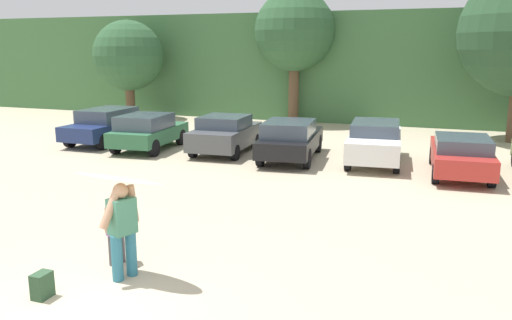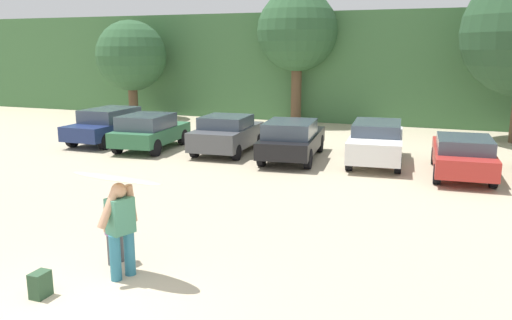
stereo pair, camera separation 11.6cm
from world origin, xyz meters
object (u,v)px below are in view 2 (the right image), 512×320
parked_car_forest_green (150,131)px  backpack_dropped (40,285)px  parked_car_dark_gray (227,134)px  parked_car_navy (109,124)px  parked_car_white (376,141)px  person_adult (121,225)px  person_child (114,229)px  parked_car_black (292,139)px  surfboard_cream (116,178)px  parked_car_red (463,155)px

parked_car_forest_green → backpack_dropped: (5.33, -12.01, -0.58)m
parked_car_forest_green → parked_car_dark_gray: bearing=-84.8°
parked_car_navy → parked_car_white: 11.79m
parked_car_white → person_adult: 11.98m
parked_car_forest_green → parked_car_white: 9.22m
person_child → parked_car_black: bearing=-72.4°
person_adult → person_child: (-0.52, 0.50, -0.32)m
parked_car_white → person_child: (-3.52, -11.10, -0.12)m
person_child → surfboard_cream: bearing=154.5°
parked_car_dark_gray → surfboard_cream: 11.73m
parked_car_forest_green → parked_car_black: 6.13m
parked_car_black → person_child: bearing=171.4°
parked_car_white → person_adult: person_adult is taller
parked_car_navy → parked_car_forest_green: bearing=-106.8°
parked_car_forest_green → parked_car_dark_gray: size_ratio=1.00×
backpack_dropped → parked_car_dark_gray: bearing=99.3°
parked_car_forest_green → backpack_dropped: 13.15m
parked_car_black → backpack_dropped: bearing=170.1°
parked_car_dark_gray → parked_car_black: 2.88m
parked_car_black → parked_car_white: bearing=-85.6°
parked_car_navy → person_child: 13.87m
parked_car_white → backpack_dropped: size_ratio=10.32×
parked_car_dark_gray → parked_car_red: size_ratio=0.89×
parked_car_white → parked_car_red: (2.96, -1.00, -0.10)m
person_adult → surfboard_cream: size_ratio=0.86×
parked_car_white → backpack_dropped: (-3.86, -12.75, -0.59)m
person_child → surfboard_cream: 1.31m
person_child → backpack_dropped: bearing=98.2°
parked_car_navy → surfboard_cream: bearing=-143.1°
parked_car_navy → surfboard_cream: size_ratio=2.06×
backpack_dropped → parked_car_black: bearing=86.3°
person_adult → parked_car_white: bearing=-84.5°
person_child → parked_car_dark_gray: bearing=-57.5°
parked_car_red → parked_car_forest_green: bearing=85.4°
parked_car_navy → parked_car_black: 8.75m
parked_car_navy → parked_car_white: parked_car_navy is taller
parked_car_dark_gray → parked_car_black: bearing=-100.8°
parked_car_black → person_adult: (0.07, -11.02, 0.21)m
parked_car_navy → parked_car_forest_green: size_ratio=1.07×
person_adult → person_child: person_adult is taller
parked_car_white → person_child: bearing=157.4°
parked_car_dark_gray → parked_car_black: (2.86, -0.38, 0.02)m
surfboard_cream → parked_car_black: bearing=-82.6°
parked_car_white → person_adult: (-3.00, -11.60, 0.20)m
parked_car_dark_gray → parked_car_white: 5.93m
surfboard_cream → parked_car_white: bearing=-97.4°
parked_car_red → backpack_dropped: size_ratio=10.12×
parked_car_dark_gray → person_adult: (2.93, -11.41, 0.24)m
parked_car_white → parked_car_black: bearing=95.6°
parked_car_navy → parked_car_red: parked_car_navy is taller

